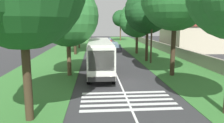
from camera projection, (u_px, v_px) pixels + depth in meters
ground at (120, 84)px, 20.44m from camera, size 160.00×160.00×0.00m
grass_verge_left at (58, 59)px, 34.53m from camera, size 120.00×8.00×0.04m
grass_verge_right at (159, 58)px, 35.82m from camera, size 120.00×8.00×0.04m
centre_line at (109, 59)px, 35.18m from camera, size 110.00×0.16×0.01m
coach_bus at (100, 55)px, 23.87m from camera, size 11.16×2.62×3.73m
zebra_crossing at (128, 100)px, 16.00m from camera, size 4.05×6.80×0.01m
trailing_car_0 at (116, 48)px, 44.39m from camera, size 4.30×1.78×1.43m
trailing_car_1 at (114, 45)px, 50.27m from camera, size 4.30×1.78×1.43m
trailing_car_2 at (97, 42)px, 57.85m from camera, size 4.30×1.78×1.43m
trailing_car_3 at (108, 41)px, 64.36m from camera, size 4.30×1.78×1.43m
roadside_tree_left_0 at (66, 17)px, 22.70m from camera, size 7.46×6.43×9.53m
roadside_tree_left_1 at (83, 17)px, 78.08m from camera, size 6.22×5.18×10.50m
roadside_tree_left_2 at (73, 10)px, 38.57m from camera, size 7.31×6.01×11.06m
roadside_tree_left_4 at (78, 22)px, 49.86m from camera, size 8.86×7.51×9.95m
roadside_tree_right_0 at (136, 21)px, 39.90m from camera, size 8.19×6.70×9.56m
roadside_tree_right_2 at (120, 19)px, 71.54m from camera, size 6.77×5.39×9.98m
roadside_tree_right_3 at (147, 12)px, 31.76m from camera, size 7.82×6.73×10.75m
utility_pole at (152, 30)px, 30.17m from camera, size 0.24×1.40×8.97m
roadside_wall at (169, 49)px, 40.86m from camera, size 70.00×0.40×1.60m
roadside_building at (190, 36)px, 45.78m from camera, size 13.06×10.15×6.09m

